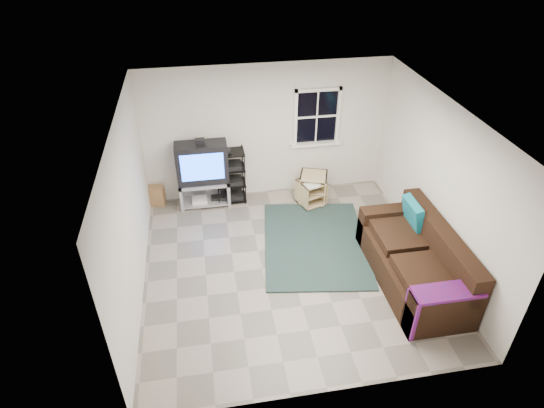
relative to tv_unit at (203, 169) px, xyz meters
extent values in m
plane|color=gray|center=(1.25, -2.04, -0.76)|extent=(4.60, 4.60, 0.00)
plane|color=white|center=(1.25, -2.04, 1.84)|extent=(4.60, 4.60, 0.00)
plane|color=silver|center=(1.25, 0.26, 0.54)|extent=(4.60, 0.00, 4.60)
plane|color=silver|center=(1.25, -4.34, 0.54)|extent=(4.60, 0.00, 4.60)
plane|color=silver|center=(-1.05, -2.04, 0.54)|extent=(0.00, 4.60, 4.60)
plane|color=silver|center=(3.55, -2.04, 0.54)|extent=(0.00, 4.60, 4.60)
cube|color=black|center=(2.20, 0.24, 0.79)|extent=(0.80, 0.01, 1.02)
cube|color=white|center=(2.20, 0.22, 1.31)|extent=(0.88, 0.06, 0.06)
cube|color=white|center=(2.20, 0.21, 0.24)|extent=(0.98, 0.14, 0.05)
cube|color=white|center=(1.79, 0.22, 0.79)|extent=(0.06, 0.06, 1.10)
cube|color=white|center=(2.61, 0.22, 0.79)|extent=(0.06, 0.06, 1.10)
cube|color=white|center=(2.20, 0.23, 0.79)|extent=(0.78, 0.04, 0.04)
cube|color=#A7A8B0|center=(0.00, -0.01, -0.27)|extent=(0.94, 0.47, 0.06)
cube|color=#A7A8B0|center=(-0.44, -0.01, -0.50)|extent=(0.06, 0.47, 0.52)
cube|color=#A7A8B0|center=(0.44, -0.01, -0.50)|extent=(0.06, 0.47, 0.52)
cube|color=#A7A8B0|center=(0.00, -0.01, -0.69)|extent=(0.83, 0.43, 0.04)
cube|color=#A7A8B0|center=(0.00, 0.21, -0.50)|extent=(0.94, 0.04, 0.52)
cube|color=silver|center=(-0.11, -0.04, -0.64)|extent=(0.28, 0.23, 0.08)
cube|color=black|center=(0.21, -0.01, -0.65)|extent=(0.19, 0.17, 0.06)
cube|color=black|center=(0.00, -0.01, 0.14)|extent=(0.94, 0.40, 0.77)
cube|color=#1E55FF|center=(0.00, -0.21, 0.16)|extent=(0.77, 0.01, 0.52)
cube|color=black|center=(0.00, -0.01, 0.58)|extent=(0.17, 0.12, 0.09)
cylinder|color=black|center=(0.26, -0.14, -0.21)|extent=(0.02, 0.02, 1.10)
cylinder|color=black|center=(0.77, -0.14, -0.21)|extent=(0.02, 0.02, 1.10)
cylinder|color=black|center=(0.26, 0.22, -0.21)|extent=(0.02, 0.02, 1.10)
cylinder|color=black|center=(0.77, 0.22, -0.21)|extent=(0.02, 0.02, 1.10)
cube|color=black|center=(0.51, 0.04, -0.71)|extent=(0.55, 0.40, 0.02)
cube|color=black|center=(0.51, 0.04, -0.65)|extent=(0.43, 0.32, 0.09)
cube|color=black|center=(0.51, 0.04, -0.38)|extent=(0.55, 0.40, 0.02)
cube|color=black|center=(0.51, 0.04, -0.32)|extent=(0.43, 0.32, 0.09)
cube|color=black|center=(0.51, 0.04, -0.05)|extent=(0.55, 0.40, 0.02)
cube|color=black|center=(0.51, 0.04, 0.01)|extent=(0.43, 0.32, 0.09)
cube|color=black|center=(0.51, 0.04, 0.29)|extent=(0.55, 0.40, 0.02)
cube|color=#D0B780|center=(2.07, -0.26, -0.18)|extent=(0.63, 0.63, 0.02)
cube|color=#D0B780|center=(2.07, -0.26, -0.70)|extent=(0.63, 0.63, 0.02)
cube|color=#D0B780|center=(1.84, -0.19, -0.44)|extent=(0.18, 0.48, 0.54)
cube|color=#D0B780|center=(2.29, -0.34, -0.44)|extent=(0.18, 0.48, 0.54)
cube|color=#D0B780|center=(2.14, -0.04, -0.44)|extent=(0.44, 0.17, 0.54)
cube|color=#D0B780|center=(2.07, -0.26, -0.46)|extent=(0.58, 0.60, 0.02)
cylinder|color=black|center=(1.81, -0.39, -0.73)|extent=(0.05, 0.05, 0.05)
cylinder|color=black|center=(2.32, -0.14, -0.73)|extent=(0.05, 0.05, 0.05)
cube|color=#D0B780|center=(2.00, -0.36, -0.26)|extent=(0.58, 0.58, 0.02)
cube|color=#D0B780|center=(2.00, -0.36, -0.70)|extent=(0.58, 0.58, 0.02)
cube|color=#D0B780|center=(1.80, -0.43, -0.48)|extent=(0.17, 0.44, 0.46)
cube|color=#D0B780|center=(2.21, -0.29, -0.48)|extent=(0.17, 0.44, 0.46)
cube|color=#D0B780|center=(1.93, -0.15, -0.48)|extent=(0.40, 0.16, 0.46)
cube|color=#D0B780|center=(2.00, -0.36, -0.50)|extent=(0.54, 0.55, 0.02)
cylinder|color=black|center=(1.89, -0.59, -0.74)|extent=(0.05, 0.05, 0.05)
cylinder|color=black|center=(2.12, -0.13, -0.74)|extent=(0.05, 0.05, 0.05)
cylinder|color=silver|center=(1.99, -0.47, -0.24)|extent=(0.32, 0.32, 0.02)
cube|color=black|center=(3.01, -2.69, -0.52)|extent=(1.01, 2.24, 0.47)
cube|color=black|center=(3.38, -2.69, -0.05)|extent=(0.27, 2.24, 0.48)
cube|color=black|center=(3.01, -1.70, -0.41)|extent=(1.01, 0.27, 0.69)
cube|color=black|center=(3.01, -3.67, -0.41)|extent=(1.01, 0.27, 0.69)
cube|color=black|center=(2.92, -3.13, -0.22)|extent=(0.67, 0.80, 0.15)
cube|color=black|center=(2.92, -2.24, -0.22)|extent=(0.67, 0.80, 0.15)
cube|color=teal|center=(3.21, -2.07, 0.05)|extent=(0.22, 0.54, 0.47)
cube|color=#0D1994|center=(2.99, -3.67, -0.04)|extent=(0.93, 0.34, 0.04)
cube|color=#0D1994|center=(2.53, -3.67, -0.39)|extent=(0.04, 0.34, 0.65)
cube|color=black|center=(1.79, -1.56, -0.75)|extent=(2.04, 2.58, 0.03)
cube|color=#9E6D47|center=(-0.91, 0.12, -0.56)|extent=(0.31, 0.23, 0.40)
camera|label=1|loc=(0.03, -7.45, 4.17)|focal=30.00mm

